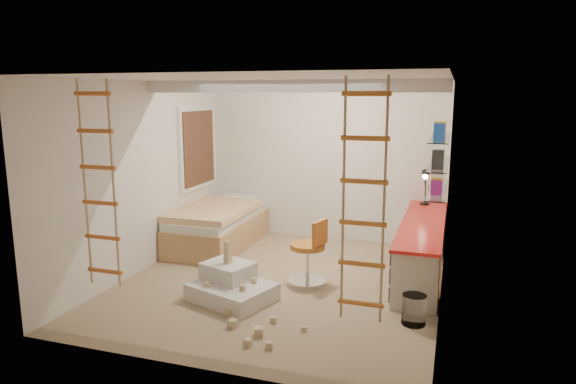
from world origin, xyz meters
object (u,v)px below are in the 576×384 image
(swivel_chair, at_px, (309,260))
(desk, at_px, (422,246))
(play_platform, at_px, (231,286))
(bed, at_px, (219,226))

(swivel_chair, bearing_deg, desk, 30.23)
(play_platform, bearing_deg, bed, 119.48)
(swivel_chair, height_order, play_platform, swivel_chair)
(bed, distance_m, swivel_chair, 2.17)
(bed, relative_size, play_platform, 1.82)
(desk, height_order, bed, desk)
(bed, distance_m, play_platform, 2.21)
(swivel_chair, distance_m, play_platform, 1.09)
(desk, height_order, play_platform, desk)
(swivel_chair, bearing_deg, bed, 147.91)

